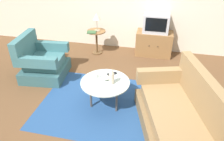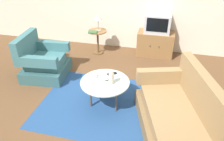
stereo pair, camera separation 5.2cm
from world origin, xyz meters
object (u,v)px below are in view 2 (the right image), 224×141
tv_remote_dark (112,74)px  couch (180,122)px  bowl (106,79)px  book (93,32)px  mug (96,76)px  television (157,23)px  vase (111,76)px  coffee_table (105,84)px  armchair (43,62)px  side_table (98,37)px  tv_stand (155,44)px  table_lamp (98,17)px

tv_remote_dark → couch: bearing=114.3°
bowl → book: bearing=114.6°
bowl → mug: bearing=173.3°
television → vase: 2.26m
couch → coffee_table: bearing=51.8°
armchair → couch: couch is taller
side_table → bowl: side_table is taller
television → vase: size_ratio=2.19×
couch → side_table: couch is taller
side_table → bowl: (0.71, -1.85, 0.07)m
tv_stand → bowl: (-0.69, -2.09, 0.20)m
armchair → mug: armchair is taller
television → vase: bearing=-104.8°
tv_stand → mug: (-0.88, -2.07, 0.22)m
couch → vase: bearing=50.8°
table_lamp → bowl: table_lamp is taller
book → side_table: bearing=55.7°
side_table → tv_remote_dark: (0.76, -1.66, 0.06)m
armchair → tv_stand: (2.20, 1.52, -0.01)m
vase → couch: bearing=-22.5°
coffee_table → tv_stand: (0.69, 2.15, -0.14)m
side_table → vase: size_ratio=2.21×
bowl → couch: bearing=-23.9°
tv_stand → book: 1.55m
television → table_lamp: table_lamp is taller
side_table → mug: 1.90m
armchair → television: size_ratio=1.60×
mug → tv_remote_dark: (0.24, 0.16, -0.03)m
couch → mug: bearing=51.5°
armchair → side_table: size_ratio=1.59×
vase → mug: size_ratio=2.30×
couch → bowl: size_ratio=13.87×
television → bowl: 2.23m
side_table → tv_remote_dark: side_table is taller
book → bowl: bearing=-75.4°
couch → table_lamp: size_ratio=4.51×
couch → tv_stand: (-0.51, 2.62, -0.01)m
coffee_table → tv_remote_dark: tv_remote_dark is taller
coffee_table → tv_remote_dark: (0.06, 0.25, 0.05)m
television → tv_remote_dark: bearing=-108.3°
television → table_lamp: 1.40m
coffee_table → tv_stand: tv_stand is taller
couch → table_lamp: table_lamp is taller
couch → tv_stand: 2.67m
couch → book: size_ratio=8.35×
bowl → book: book is taller
armchair → coffee_table: (1.51, -0.63, 0.13)m
couch → television: size_ratio=3.25×
tv_stand → table_lamp: 1.53m
book → tv_remote_dark: bearing=-71.1°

